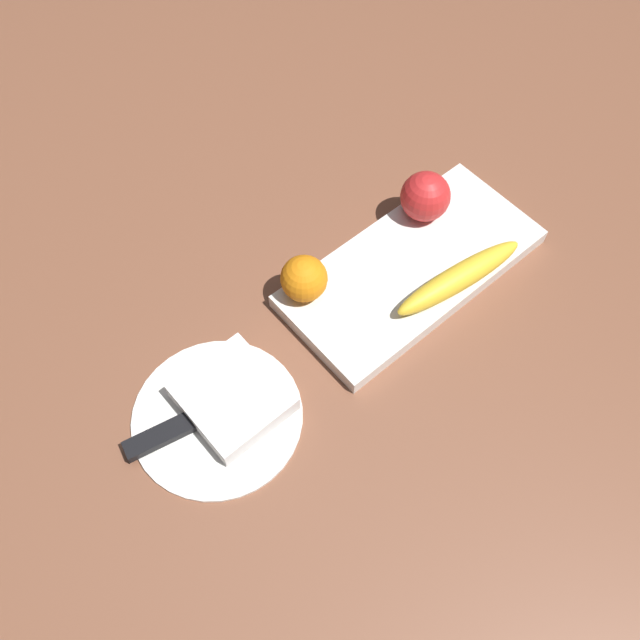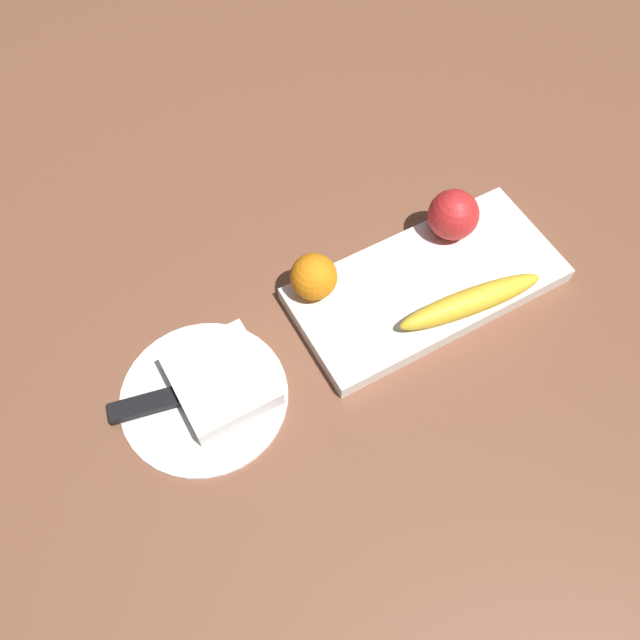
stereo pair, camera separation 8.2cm
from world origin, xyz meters
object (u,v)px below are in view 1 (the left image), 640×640
object	(u,v)px
apple	(425,196)
dinner_plate	(217,416)
fruit_tray	(411,268)
knife	(174,430)
orange_near_apple	(304,279)
folded_napkin	(233,397)
banana	(459,277)

from	to	relation	value
apple	dinner_plate	bearing A→B (deg)	-172.35
fruit_tray	knife	xyz separation A→B (m)	(-0.38, 0.01, 0.00)
orange_near_apple	folded_napkin	distance (m)	0.17
banana	dinner_plate	bearing A→B (deg)	-3.34
folded_napkin	knife	distance (m)	0.08
fruit_tray	banana	bearing A→B (deg)	-71.73
apple	banana	bearing A→B (deg)	-113.52
banana	knife	size ratio (longest dim) A/B	1.10
apple	orange_near_apple	xyz separation A→B (m)	(-0.21, 0.01, -0.00)
banana	folded_napkin	size ratio (longest dim) A/B	1.67
orange_near_apple	knife	distance (m)	0.24
fruit_tray	orange_near_apple	bearing A→B (deg)	156.88
orange_near_apple	folded_napkin	size ratio (longest dim) A/B	0.51
fruit_tray	dinner_plate	bearing A→B (deg)	180.00
fruit_tray	dinner_plate	size ratio (longest dim) A/B	1.74
apple	folded_napkin	size ratio (longest dim) A/B	0.58
fruit_tray	banana	size ratio (longest dim) A/B	1.81
fruit_tray	banana	xyz separation A→B (m)	(0.02, -0.06, 0.03)
fruit_tray	orange_near_apple	world-z (taller)	orange_near_apple
fruit_tray	folded_napkin	bearing A→B (deg)	-180.00
orange_near_apple	knife	world-z (taller)	orange_near_apple
apple	folded_napkin	world-z (taller)	apple
orange_near_apple	knife	size ratio (longest dim) A/B	0.34
folded_napkin	knife	bearing A→B (deg)	168.97
fruit_tray	apple	bearing A→B (deg)	36.86
knife	banana	bearing A→B (deg)	1.04
orange_near_apple	knife	xyz separation A→B (m)	(-0.24, -0.04, -0.04)
folded_napkin	knife	world-z (taller)	folded_napkin
dinner_plate	knife	bearing A→B (deg)	163.51
apple	dinner_plate	xyz separation A→B (m)	(-0.40, -0.05, -0.05)
banana	folded_napkin	xyz separation A→B (m)	(-0.32, 0.06, -0.02)
fruit_tray	folded_napkin	xyz separation A→B (m)	(-0.30, -0.00, 0.01)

